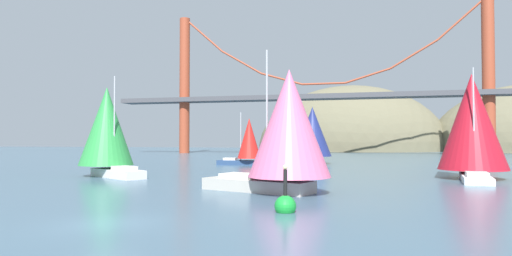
# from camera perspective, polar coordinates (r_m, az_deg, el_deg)

# --- Properties ---
(ground_plane) EXTENTS (360.00, 360.00, 0.00)m
(ground_plane) POSITION_cam_1_polar(r_m,az_deg,el_deg) (20.47, -18.78, -11.74)
(ground_plane) COLOR #426075
(headland_center) EXTENTS (63.24, 44.00, 44.23)m
(headland_center) POSITION_cam_1_polar(r_m,az_deg,el_deg) (152.03, 12.19, -2.89)
(headland_center) COLOR #6B664C
(headland_center) RESTS_ON ground_plane
(suspension_bridge) EXTENTS (112.54, 6.00, 37.59)m
(suspension_bridge) POSITION_cam_1_polar(r_m,az_deg,el_deg) (113.14, 8.80, 4.97)
(suspension_bridge) COLOR #A34228
(suspension_bridge) RESTS_ON ground_plane
(sailboat_crimson_sail) EXTENTS (6.94, 10.25, 10.18)m
(sailboat_crimson_sail) POSITION_cam_1_polar(r_m,az_deg,el_deg) (45.58, 26.37, 0.56)
(sailboat_crimson_sail) COLOR white
(sailboat_crimson_sail) RESTS_ON ground_plane
(sailboat_red_spinnaker) EXTENTS (6.42, 3.48, 7.63)m
(sailboat_red_spinnaker) POSITION_cam_1_polar(r_m,az_deg,el_deg) (62.96, -1.08, -1.68)
(sailboat_red_spinnaker) COLOR navy
(sailboat_red_spinnaker) RESTS_ON ground_plane
(sailboat_navy_sail) EXTENTS (9.73, 6.77, 9.67)m
(sailboat_navy_sail) POSITION_cam_1_polar(r_m,az_deg,el_deg) (67.21, 7.26, -0.66)
(sailboat_navy_sail) COLOR black
(sailboat_navy_sail) RESTS_ON ground_plane
(sailboat_pink_spinnaker) EXTENTS (10.32, 7.15, 10.01)m
(sailboat_pink_spinnaker) POSITION_cam_1_polar(r_m,az_deg,el_deg) (29.90, 4.02, 0.06)
(sailboat_pink_spinnaker) COLOR #B7B2A8
(sailboat_pink_spinnaker) RESTS_ON ground_plane
(sailboat_green_sail) EXTENTS (9.40, 7.64, 9.92)m
(sailboat_green_sail) POSITION_cam_1_polar(r_m,az_deg,el_deg) (46.41, -18.83, -0.06)
(sailboat_green_sail) COLOR white
(sailboat_green_sail) RESTS_ON ground_plane
(channel_buoy) EXTENTS (1.10, 1.10, 2.64)m
(channel_buoy) POSITION_cam_1_polar(r_m,az_deg,el_deg) (22.38, 3.84, -9.97)
(channel_buoy) COLOR green
(channel_buoy) RESTS_ON ground_plane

